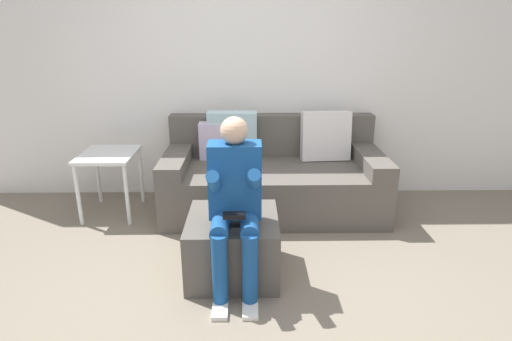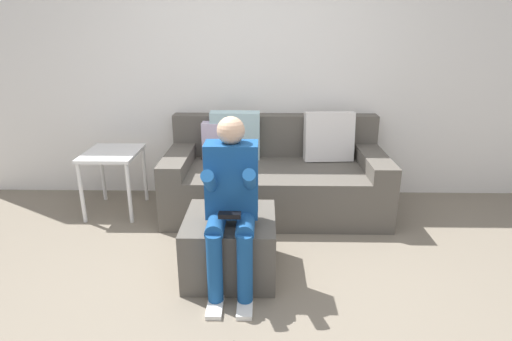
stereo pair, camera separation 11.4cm
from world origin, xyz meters
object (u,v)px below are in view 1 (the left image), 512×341
Objects in this scene: couch_sectional at (273,177)px; side_table at (109,162)px; ottoman at (233,245)px; person_seated at (235,197)px.

couch_sectional reaches higher than side_table.
ottoman is 0.54× the size of person_seated.
ottoman is at bearing -41.94° from side_table.
side_table is (-1.18, 1.06, 0.29)m from ottoman.
side_table is (-1.21, 1.23, -0.15)m from person_seated.
ottoman is (-0.35, -1.15, -0.10)m from couch_sectional.
ottoman is 1.62m from side_table.
couch_sectional is 1.54m from side_table.
couch_sectional is 1.74× the size of person_seated.
person_seated is 1.97× the size of side_table.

